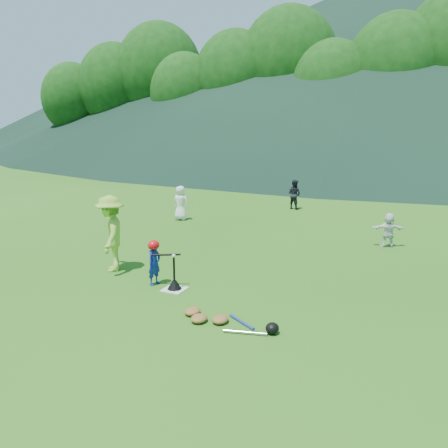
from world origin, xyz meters
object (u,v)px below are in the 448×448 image
(fielder_a, at_px, (181,203))
(equipment_pile, at_px, (220,319))
(adult_coach, at_px, (111,233))
(fielder_b, at_px, (294,194))
(batter_child, at_px, (154,263))
(fielder_d, at_px, (388,230))
(batting_tee, at_px, (174,284))
(home_plate, at_px, (175,289))

(fielder_a, bearing_deg, equipment_pile, 122.23)
(adult_coach, height_order, fielder_b, adult_coach)
(batter_child, xyz_separation_m, fielder_b, (0.31, 9.95, 0.14))
(batter_child, height_order, fielder_d, fielder_d)
(batter_child, relative_size, batting_tee, 1.40)
(home_plate, xyz_separation_m, equipment_pile, (1.53, -1.05, 0.06))
(batting_tee, bearing_deg, fielder_d, 55.06)
(home_plate, relative_size, fielder_a, 0.36)
(fielder_a, bearing_deg, batting_tee, 116.76)
(adult_coach, relative_size, fielder_b, 1.46)
(fielder_d, bearing_deg, fielder_a, -25.09)
(adult_coach, distance_m, fielder_a, 5.86)
(adult_coach, relative_size, batting_tee, 2.63)
(home_plate, bearing_deg, batting_tee, 0.00)
(fielder_b, distance_m, batting_tee, 10.07)
(fielder_d, bearing_deg, batter_child, 31.96)
(fielder_d, xyz_separation_m, equipment_pile, (-2.24, -6.45, -0.42))
(batter_child, relative_size, equipment_pile, 0.53)
(adult_coach, distance_m, batting_tee, 2.19)
(batter_child, distance_m, fielder_d, 6.84)
(batter_child, distance_m, fielder_b, 9.96)
(fielder_a, height_order, fielder_b, fielder_a)
(fielder_a, height_order, batting_tee, fielder_a)
(adult_coach, height_order, fielder_a, adult_coach)
(batter_child, relative_size, fielder_b, 0.78)
(home_plate, bearing_deg, adult_coach, 165.66)
(adult_coach, xyz_separation_m, fielder_a, (-1.41, 5.68, -0.27))
(equipment_pile, bearing_deg, fielder_b, 99.06)
(adult_coach, height_order, equipment_pile, adult_coach)
(batter_child, relative_size, fielder_d, 0.98)
(fielder_a, distance_m, batting_tee, 7.08)
(fielder_d, distance_m, batting_tee, 6.60)
(batter_child, distance_m, fielder_a, 6.72)
(batting_tee, bearing_deg, fielder_b, 91.37)
(adult_coach, relative_size, fielder_d, 1.83)
(fielder_b, bearing_deg, fielder_a, 68.39)
(fielder_a, relative_size, fielder_b, 1.02)
(fielder_a, xyz_separation_m, fielder_d, (7.18, -0.79, -0.14))
(batter_child, xyz_separation_m, equipment_pile, (2.08, -1.15, -0.41))
(fielder_d, bearing_deg, home_plate, 36.25)
(equipment_pile, bearing_deg, batting_tee, 145.59)
(equipment_pile, bearing_deg, home_plate, 145.59)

